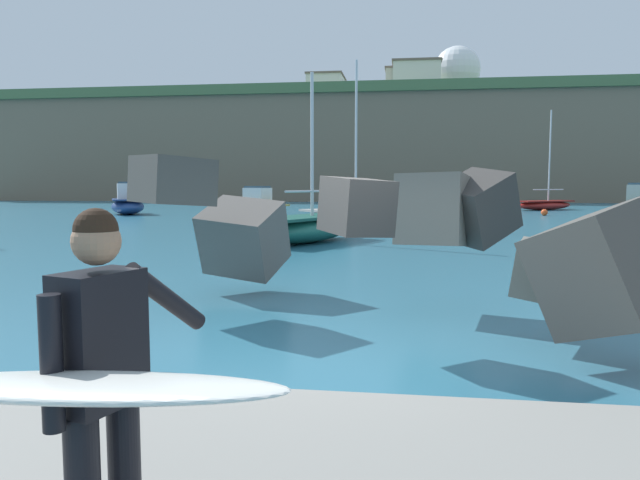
{
  "coord_description": "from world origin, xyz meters",
  "views": [
    {
      "loc": [
        0.82,
        -7.03,
        2.12
      ],
      "look_at": [
        -0.25,
        0.5,
        1.4
      ],
      "focal_mm": 33.45,
      "sensor_mm": 36.0,
      "label": 1
    }
  ],
  "objects_px": {
    "boat_far_left": "(254,207)",
    "station_building_east": "(405,87)",
    "boat_mid_right": "(306,228)",
    "radar_dome": "(457,75)",
    "boat_mid_centre": "(544,204)",
    "boat_near_left": "(638,208)",
    "station_building_central": "(326,95)",
    "surfer_with_board": "(87,384)",
    "boat_near_centre": "(349,216)",
    "boat_near_right": "(128,204)",
    "station_building_west": "(416,84)",
    "mooring_buoy_middle": "(544,212)"
  },
  "relations": [
    {
      "from": "surfer_with_board",
      "to": "boat_mid_right",
      "type": "xyz_separation_m",
      "value": [
        -2.21,
        18.97,
        -0.74
      ]
    },
    {
      "from": "radar_dome",
      "to": "station_building_west",
      "type": "relative_size",
      "value": 1.16
    },
    {
      "from": "boat_near_right",
      "to": "boat_near_left",
      "type": "bearing_deg",
      "value": 0.03
    },
    {
      "from": "boat_far_left",
      "to": "station_building_east",
      "type": "relative_size",
      "value": 0.86
    },
    {
      "from": "boat_near_centre",
      "to": "boat_far_left",
      "type": "height_order",
      "value": "boat_near_centre"
    },
    {
      "from": "station_building_west",
      "to": "station_building_central",
      "type": "height_order",
      "value": "station_building_central"
    },
    {
      "from": "surfer_with_board",
      "to": "boat_near_left",
      "type": "relative_size",
      "value": 0.39
    },
    {
      "from": "surfer_with_board",
      "to": "mooring_buoy_middle",
      "type": "height_order",
      "value": "surfer_with_board"
    },
    {
      "from": "boat_near_right",
      "to": "station_building_east",
      "type": "relative_size",
      "value": 0.74
    },
    {
      "from": "radar_dome",
      "to": "station_building_central",
      "type": "bearing_deg",
      "value": 168.65
    },
    {
      "from": "station_building_east",
      "to": "boat_mid_centre",
      "type": "bearing_deg",
      "value": -74.3
    },
    {
      "from": "surfer_with_board",
      "to": "mooring_buoy_middle",
      "type": "relative_size",
      "value": 4.77
    },
    {
      "from": "boat_mid_centre",
      "to": "boat_mid_right",
      "type": "bearing_deg",
      "value": -116.75
    },
    {
      "from": "mooring_buoy_middle",
      "to": "station_building_central",
      "type": "xyz_separation_m",
      "value": [
        -22.64,
        60.26,
        16.92
      ]
    },
    {
      "from": "radar_dome",
      "to": "station_building_east",
      "type": "height_order",
      "value": "radar_dome"
    },
    {
      "from": "boat_near_right",
      "to": "boat_far_left",
      "type": "xyz_separation_m",
      "value": [
        9.42,
        -1.46,
        -0.12
      ]
    },
    {
      "from": "surfer_with_board",
      "to": "station_building_east",
      "type": "distance_m",
      "value": 90.29
    },
    {
      "from": "surfer_with_board",
      "to": "station_building_east",
      "type": "relative_size",
      "value": 0.33
    },
    {
      "from": "boat_mid_right",
      "to": "boat_far_left",
      "type": "height_order",
      "value": "boat_mid_right"
    },
    {
      "from": "boat_mid_right",
      "to": "boat_far_left",
      "type": "relative_size",
      "value": 1.13
    },
    {
      "from": "radar_dome",
      "to": "boat_mid_right",
      "type": "bearing_deg",
      "value": -98.51
    },
    {
      "from": "boat_far_left",
      "to": "station_building_east",
      "type": "xyz_separation_m",
      "value": [
        9.64,
        53.41,
        15.89
      ]
    },
    {
      "from": "boat_far_left",
      "to": "mooring_buoy_middle",
      "type": "relative_size",
      "value": 12.3
    },
    {
      "from": "boat_mid_centre",
      "to": "mooring_buoy_middle",
      "type": "bearing_deg",
      "value": -102.47
    },
    {
      "from": "boat_near_centre",
      "to": "boat_mid_centre",
      "type": "relative_size",
      "value": 1.02
    },
    {
      "from": "surfer_with_board",
      "to": "station_building_central",
      "type": "distance_m",
      "value": 101.51
    },
    {
      "from": "surfer_with_board",
      "to": "boat_near_centre",
      "type": "bearing_deg",
      "value": 92.96
    },
    {
      "from": "boat_near_right",
      "to": "boat_far_left",
      "type": "height_order",
      "value": "boat_near_right"
    },
    {
      "from": "surfer_with_board",
      "to": "boat_mid_centre",
      "type": "distance_m",
      "value": 50.05
    },
    {
      "from": "boat_mid_centre",
      "to": "surfer_with_board",
      "type": "bearing_deg",
      "value": -104.62
    },
    {
      "from": "boat_far_left",
      "to": "mooring_buoy_middle",
      "type": "height_order",
      "value": "boat_far_left"
    },
    {
      "from": "boat_mid_centre",
      "to": "station_building_central",
      "type": "height_order",
      "value": "station_building_central"
    },
    {
      "from": "boat_near_left",
      "to": "station_building_central",
      "type": "height_order",
      "value": "station_building_central"
    },
    {
      "from": "radar_dome",
      "to": "boat_mid_centre",
      "type": "bearing_deg",
      "value": -85.82
    },
    {
      "from": "surfer_with_board",
      "to": "radar_dome",
      "type": "relative_size",
      "value": 0.22
    },
    {
      "from": "radar_dome",
      "to": "boat_near_left",
      "type": "bearing_deg",
      "value": -83.68
    },
    {
      "from": "surfer_with_board",
      "to": "station_building_west",
      "type": "relative_size",
      "value": 0.25
    },
    {
      "from": "boat_mid_centre",
      "to": "station_building_east",
      "type": "distance_m",
      "value": 45.09
    },
    {
      "from": "boat_mid_centre",
      "to": "station_building_central",
      "type": "xyz_separation_m",
      "value": [
        -24.66,
        51.12,
        16.67
      ]
    },
    {
      "from": "boat_near_centre",
      "to": "boat_mid_centre",
      "type": "distance_m",
      "value": 25.05
    },
    {
      "from": "boat_near_right",
      "to": "boat_mid_right",
      "type": "bearing_deg",
      "value": -49.15
    },
    {
      "from": "boat_mid_right",
      "to": "station_building_east",
      "type": "distance_m",
      "value": 71.9
    },
    {
      "from": "surfer_with_board",
      "to": "boat_mid_centre",
      "type": "xyz_separation_m",
      "value": [
        12.63,
        48.42,
        -0.81
      ]
    },
    {
      "from": "station_building_central",
      "to": "station_building_east",
      "type": "xyz_separation_m",
      "value": [
        13.26,
        -10.55,
        -0.64
      ]
    },
    {
      "from": "surfer_with_board",
      "to": "station_building_west",
      "type": "bearing_deg",
      "value": 88.17
    },
    {
      "from": "station_building_central",
      "to": "mooring_buoy_middle",
      "type": "bearing_deg",
      "value": -69.41
    },
    {
      "from": "station_building_west",
      "to": "boat_near_right",
      "type": "bearing_deg",
      "value": -112.1
    },
    {
      "from": "boat_mid_right",
      "to": "boat_mid_centre",
      "type": "bearing_deg",
      "value": 63.25
    },
    {
      "from": "boat_mid_right",
      "to": "station_building_east",
      "type": "bearing_deg",
      "value": 87.19
    },
    {
      "from": "boat_mid_centre",
      "to": "radar_dome",
      "type": "height_order",
      "value": "radar_dome"
    }
  ]
}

